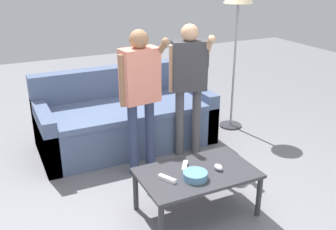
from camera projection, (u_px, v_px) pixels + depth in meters
ground_plane at (188, 205)px, 3.37m from camera, size 12.00×12.00×0.00m
couch at (125, 119)px, 4.43m from camera, size 1.93×0.92×0.83m
coffee_table at (197, 177)px, 3.15m from camera, size 0.95×0.58×0.39m
snack_bowl at (195, 175)px, 3.02m from camera, size 0.19×0.19×0.06m
game_remote_nunchuk at (218, 167)px, 3.15m from camera, size 0.06×0.09×0.05m
floor_lamp at (238, 4)px, 4.42m from camera, size 0.35×0.35×1.76m
player_center at (140, 86)px, 3.60m from camera, size 0.44×0.29×1.42m
player_right at (189, 76)px, 3.95m from camera, size 0.40×0.40×1.41m
game_remote_wand_near at (185, 166)px, 3.19m from camera, size 0.12×0.15×0.03m
game_remote_wand_far at (167, 179)px, 3.00m from camera, size 0.10×0.16×0.03m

